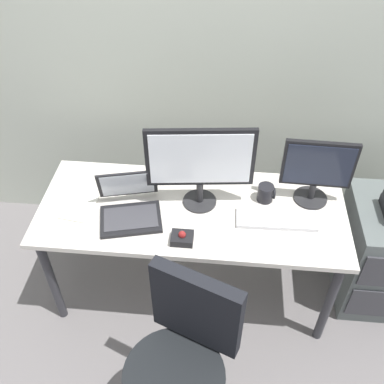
# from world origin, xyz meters

# --- Properties ---
(ground_plane) EXTENTS (8.00, 8.00, 0.00)m
(ground_plane) POSITION_xyz_m (0.00, 0.00, 0.00)
(ground_plane) COLOR slate
(back_wall) EXTENTS (6.00, 0.10, 2.80)m
(back_wall) POSITION_xyz_m (0.00, 0.68, 1.40)
(back_wall) COLOR #B8BEAF
(back_wall) RESTS_ON ground
(desk) EXTENTS (1.63, 0.66, 0.70)m
(desk) POSITION_xyz_m (0.00, 0.00, 0.63)
(desk) COLOR silver
(desk) RESTS_ON ground
(file_cabinet) EXTENTS (0.42, 0.53, 0.68)m
(file_cabinet) POSITION_xyz_m (1.09, 0.10, 0.34)
(file_cabinet) COLOR #565E5D
(file_cabinet) RESTS_ON ground
(office_chair) EXTENTS (0.53, 0.55, 0.97)m
(office_chair) POSITION_xyz_m (0.03, -0.77, 0.45)
(office_chair) COLOR black
(office_chair) RESTS_ON ground
(monitor_main) EXTENTS (0.54, 0.18, 0.47)m
(monitor_main) POSITION_xyz_m (0.04, 0.05, 0.98)
(monitor_main) COLOR #262628
(monitor_main) RESTS_ON desk
(monitor_side) EXTENTS (0.36, 0.18, 0.38)m
(monitor_side) POSITION_xyz_m (0.63, 0.13, 0.91)
(monitor_side) COLOR #262628
(monitor_side) RESTS_ON desk
(keyboard) EXTENTS (0.41, 0.15, 0.03)m
(keyboard) POSITION_xyz_m (0.44, -0.05, 0.72)
(keyboard) COLOR silver
(keyboard) RESTS_ON desk
(laptop) EXTENTS (0.37, 0.36, 0.23)m
(laptop) POSITION_xyz_m (-0.32, -0.06, 0.76)
(laptop) COLOR black
(laptop) RESTS_ON desk
(trackball_mouse) EXTENTS (0.11, 0.09, 0.07)m
(trackball_mouse) POSITION_xyz_m (-0.03, -0.23, 0.73)
(trackball_mouse) COLOR black
(trackball_mouse) RESTS_ON desk
(coffee_mug) EXTENTS (0.09, 0.08, 0.10)m
(coffee_mug) POSITION_xyz_m (0.39, 0.11, 0.75)
(coffee_mug) COLOR black
(coffee_mug) RESTS_ON desk
(paper_notepad) EXTENTS (0.18, 0.23, 0.01)m
(paper_notepad) POSITION_xyz_m (-0.60, -0.05, 0.71)
(paper_notepad) COLOR white
(paper_notepad) RESTS_ON desk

